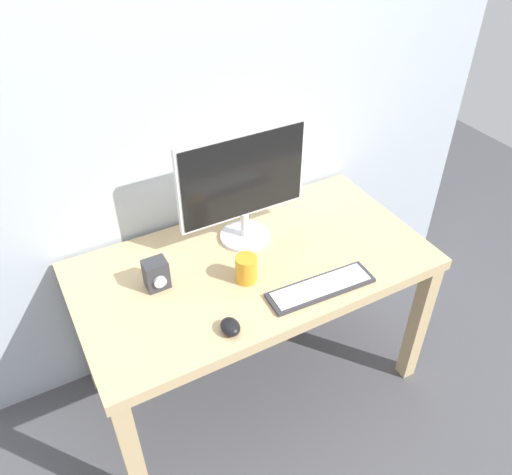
# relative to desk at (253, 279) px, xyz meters

# --- Properties ---
(ground_plane) EXTENTS (6.00, 6.00, 0.00)m
(ground_plane) POSITION_rel_desk_xyz_m (0.00, 0.00, -0.65)
(ground_plane) COLOR #4C4C51
(wall_back) EXTENTS (2.97, 0.04, 3.00)m
(wall_back) POSITION_rel_desk_xyz_m (0.00, 0.42, 0.85)
(wall_back) COLOR #B2BCC6
(wall_back) RESTS_ON ground_plane
(desk) EXTENTS (1.42, 0.75, 0.74)m
(desk) POSITION_rel_desk_xyz_m (0.00, 0.00, 0.00)
(desk) COLOR tan
(desk) RESTS_ON ground_plane
(monitor) EXTENTS (0.55, 0.21, 0.49)m
(monitor) POSITION_rel_desk_xyz_m (0.04, 0.16, 0.36)
(monitor) COLOR silver
(monitor) RESTS_ON desk
(keyboard_primary) EXTENTS (0.43, 0.14, 0.02)m
(keyboard_primary) POSITION_rel_desk_xyz_m (0.15, -0.26, 0.10)
(keyboard_primary) COLOR #333338
(keyboard_primary) RESTS_ON desk
(mouse) EXTENTS (0.07, 0.09, 0.04)m
(mouse) POSITION_rel_desk_xyz_m (-0.24, -0.28, 0.11)
(mouse) COLOR black
(mouse) RESTS_ON desk
(audio_controller) EXTENTS (0.09, 0.08, 0.12)m
(audio_controller) POSITION_rel_desk_xyz_m (-0.38, 0.05, 0.15)
(audio_controller) COLOR #333338
(audio_controller) RESTS_ON desk
(coffee_mug) EXTENTS (0.08, 0.08, 0.11)m
(coffee_mug) POSITION_rel_desk_xyz_m (-0.07, -0.08, 0.15)
(coffee_mug) COLOR orange
(coffee_mug) RESTS_ON desk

